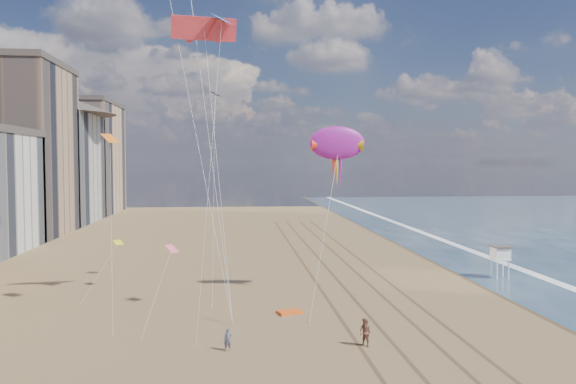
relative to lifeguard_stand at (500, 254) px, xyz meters
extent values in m
plane|color=#42301E|center=(0.55, 8.97, -2.63)|extent=(260.00, 260.00, 0.00)
plane|color=white|center=(4.75, 8.97, -2.63)|extent=(260.00, 260.00, 0.00)
cube|color=brown|center=(-19.65, -1.03, -2.62)|extent=(0.28, 120.00, 0.01)
cube|color=brown|center=(-17.25, -1.03, -2.62)|extent=(0.28, 120.00, 0.01)
cube|color=brown|center=(-14.45, -1.03, -2.62)|extent=(0.28, 120.00, 0.01)
cube|color=brown|center=(-12.25, -1.03, -2.62)|extent=(0.28, 120.00, 0.01)
cube|color=tan|center=(-64.45, 40.97, 11.37)|extent=(16.00, 20.00, 28.00)
cube|color=#473D38|center=(-64.45, 40.97, 25.87)|extent=(16.32, 20.40, 1.00)
cube|color=#BCB2A3|center=(-63.95, 60.97, 8.37)|extent=(15.00, 22.00, 22.00)
cone|color=#473D38|center=(-63.95, 60.97, 21.57)|extent=(34.22, 34.22, 4.40)
cube|color=tan|center=(-64.45, 82.97, 10.37)|extent=(16.00, 24.00, 26.00)
cube|color=#473D38|center=(-64.45, 82.97, 23.87)|extent=(16.32, 24.48, 1.00)
cylinder|color=white|center=(-0.63, -0.63, -1.69)|extent=(0.13, 0.13, 1.89)
cylinder|color=white|center=(0.63, -0.63, -1.69)|extent=(0.13, 0.13, 1.89)
cylinder|color=white|center=(-0.63, 0.63, -1.69)|extent=(0.13, 0.13, 1.89)
cylinder|color=white|center=(0.63, 0.63, -1.69)|extent=(0.13, 0.13, 1.89)
cube|color=white|center=(0.00, 0.00, -0.58)|extent=(1.68, 1.68, 0.13)
cube|color=white|center=(0.00, 0.00, 0.05)|extent=(1.58, 1.58, 1.16)
cube|color=#473D38|center=(0.00, 0.00, 0.73)|extent=(1.89, 1.89, 0.11)
cube|color=#FF5A15|center=(-23.46, -11.60, -2.52)|extent=(2.18, 1.73, 0.22)
ellipsoid|color=#99178F|center=(-18.59, -5.98, 11.35)|extent=(4.78, 0.90, 2.84)
cone|color=red|center=(-20.30, -5.98, 11.13)|extent=(1.28, 1.07, 1.07)
cone|color=gold|center=(-16.88, -5.98, 11.13)|extent=(1.28, 1.07, 1.07)
cylinder|color=silver|center=(-20.42, -10.30, 3.82)|extent=(0.03, 0.03, 15.96)
imported|color=#52566A|center=(-28.32, -20.30, -1.88)|extent=(0.57, 0.40, 1.49)
imported|color=#8A5746|center=(-19.26, -20.29, -1.68)|extent=(1.15, 1.17, 1.91)
cube|color=red|center=(-30.26, -9.50, 20.47)|extent=(5.35, 1.76, 1.82)
plane|color=yellow|center=(-39.10, -0.97, 1.86)|extent=(1.37, 1.34, 0.37)
plane|color=black|center=(-29.66, -2.27, 16.09)|extent=(1.45, 1.50, 0.51)
plane|color=#F25E77|center=(-33.18, -8.12, 2.25)|extent=(1.45, 1.47, 0.61)
plane|color=orange|center=(-37.74, -10.10, 11.51)|extent=(1.78, 1.80, 0.75)
plane|color=blue|center=(-28.79, -10.26, 21.09)|extent=(2.15, 2.22, 0.85)
camera|label=1|loc=(-27.82, -56.21, 9.56)|focal=35.00mm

